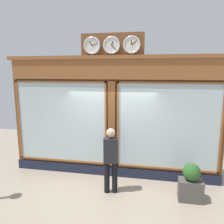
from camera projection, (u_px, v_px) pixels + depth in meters
shop_facade at (113, 117)px, 6.39m from camera, size 6.18×0.42×4.07m
pedestrian at (111, 158)px, 5.52m from camera, size 0.39×0.28×1.69m
planter_box at (190, 190)px, 5.29m from camera, size 0.56×0.36×0.52m
planter_shrub at (192, 172)px, 5.21m from camera, size 0.41×0.41×0.41m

